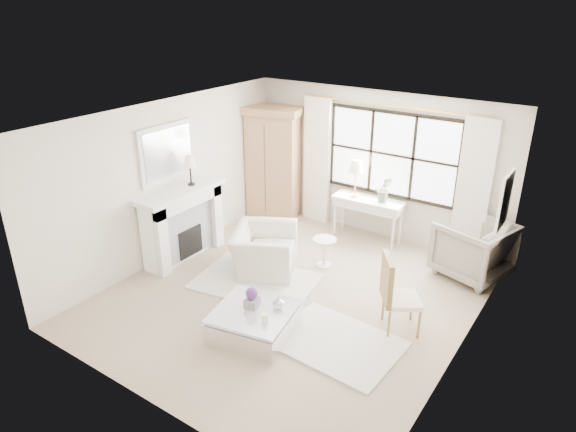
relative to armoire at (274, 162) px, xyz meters
The scene contains 32 objects.
floor 3.35m from the armoire, 49.45° to the right, with size 5.50×5.50×0.00m, color tan.
ceiling 3.51m from the armoire, 49.45° to the right, with size 5.50×5.50×0.00m, color white.
wall_back 2.09m from the armoire, ahead, with size 5.00×5.00×0.00m, color beige.
wall_front 5.54m from the armoire, 68.30° to the right, with size 5.00×5.00×0.00m, color beige.
wall_left 2.44m from the armoire, 100.76° to the right, with size 5.50×5.50×0.00m, color beige.
wall_right 5.14m from the armoire, 27.74° to the right, with size 5.50×5.50×0.00m, color silver.
window_pane 2.41m from the armoire, ahead, with size 2.40×0.02×1.50m, color white.
window_frame 2.41m from the armoire, ahead, with size 2.50×0.04×1.50m, color black, non-canonical shape.
curtain_rod 2.71m from the armoire, ahead, with size 0.04×0.04×3.30m, color gold.
curtain_left 0.89m from the armoire, 17.05° to the left, with size 0.55×0.10×2.47m, color white.
curtain_right 3.86m from the armoire, ahead, with size 0.55×0.10×2.47m, color beige.
fireplace 2.45m from the armoire, 95.45° to the right, with size 0.58×1.66×1.26m.
mirror_frame 2.53m from the armoire, 100.07° to the right, with size 0.05×1.15×0.95m, color silver.
mirror_glass 2.52m from the armoire, 99.37° to the right, with size 0.02×1.00×0.80m, color #B7BDC3.
art_frame 4.59m from the armoire, ahead, with size 0.04×0.62×0.82m, color silver.
art_canvas 4.57m from the armoire, ahead, with size 0.01×0.52×0.72m, color beige.
mantel_lamp 2.21m from the armoire, 94.60° to the right, with size 0.22×0.22×0.51m.
armoire is the anchor object (origin of this frame).
console_table 2.22m from the armoire, ahead, with size 1.32×0.50×0.80m.
console_lamp 1.83m from the armoire, ahead, with size 0.28×0.28×0.69m.
orchid_plant 2.39m from the armoire, ahead, with size 0.27×0.22×0.49m, color #506744.
side_table 2.51m from the armoire, 33.81° to the right, with size 0.40×0.40×0.51m.
rug_left 2.97m from the armoire, 60.57° to the right, with size 1.84×1.30×0.03m, color silver.
rug_right 4.55m from the armoire, 43.56° to the right, with size 1.59×1.19×0.03m, color silver.
club_armchair 2.47m from the armoire, 58.37° to the right, with size 1.11×0.97×0.72m, color beige.
wingback_chair 4.16m from the armoire, ahead, with size 1.01×1.04×0.94m, color gray.
french_chair 4.43m from the armoire, 31.43° to the right, with size 0.67×0.67×1.08m.
coffee_table 4.20m from the armoire, 58.11° to the right, with size 1.17×1.17×0.38m.
planter_box 4.08m from the armoire, 58.52° to the right, with size 0.17×0.17×0.13m, color slate.
planter_flowers 4.05m from the armoire, 58.52° to the right, with size 0.16×0.16×0.16m, color #502B6C.
pillar_candle 4.42m from the armoire, 55.92° to the right, with size 0.08×0.08×0.12m, color white.
coffee_vase 4.09m from the armoire, 53.47° to the right, with size 0.16×0.16×0.17m, color silver.
Camera 1 is at (3.72, -5.56, 4.25)m, focal length 32.00 mm.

